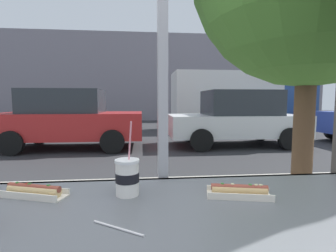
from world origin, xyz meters
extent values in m
plane|color=#2D2D30|center=(0.00, 8.00, 0.00)|extent=(60.00, 60.00, 0.00)
cube|color=#9E998E|center=(0.00, 1.60, 0.06)|extent=(16.00, 2.80, 0.11)
cube|color=#404245|center=(0.00, 0.03, 0.98)|extent=(2.08, 0.02, 0.02)
cube|color=#9E9EA3|center=(0.00, 0.08, 1.76)|extent=(0.05, 0.08, 1.54)
cube|color=gray|center=(0.00, 18.39, 3.16)|extent=(28.00, 1.20, 6.33)
cylinder|color=white|center=(-0.17, -0.18, 1.06)|extent=(0.09, 0.09, 0.14)
cylinder|color=black|center=(-0.17, -0.18, 1.07)|extent=(0.10, 0.10, 0.04)
cylinder|color=black|center=(-0.17, -0.18, 1.13)|extent=(0.09, 0.09, 0.01)
cylinder|color=white|center=(-0.17, -0.18, 1.14)|extent=(0.10, 0.10, 0.01)
cylinder|color=pink|center=(-0.16, -0.19, 1.20)|extent=(0.02, 0.03, 0.20)
cube|color=beige|center=(0.28, -0.25, 0.99)|extent=(0.27, 0.14, 0.01)
cube|color=beige|center=(0.27, -0.29, 1.01)|extent=(0.25, 0.06, 0.03)
cube|color=beige|center=(0.29, -0.20, 1.01)|extent=(0.25, 0.06, 0.03)
cylinder|color=tan|center=(0.28, -0.25, 1.02)|extent=(0.22, 0.09, 0.04)
cylinder|color=brown|center=(0.28, -0.25, 1.03)|extent=(0.22, 0.07, 0.03)
cube|color=beige|center=(0.37, -0.27, 1.04)|extent=(0.01, 0.01, 0.01)
cube|color=beige|center=(0.26, -0.24, 1.04)|extent=(0.01, 0.01, 0.01)
cube|color=#337A2D|center=(0.22, -0.23, 1.04)|extent=(0.02, 0.01, 0.01)
cube|color=beige|center=(0.35, -0.26, 1.04)|extent=(0.01, 0.01, 0.01)
cube|color=#337A2D|center=(0.33, -0.26, 1.04)|extent=(0.02, 0.01, 0.01)
cube|color=silver|center=(-0.55, -0.16, 0.99)|extent=(0.28, 0.17, 0.01)
cube|color=silver|center=(-0.56, -0.20, 1.01)|extent=(0.26, 0.09, 0.03)
cube|color=silver|center=(-0.53, -0.12, 1.01)|extent=(0.26, 0.09, 0.03)
cylinder|color=#DBB77A|center=(-0.55, -0.16, 1.02)|extent=(0.23, 0.11, 0.04)
cylinder|color=brown|center=(-0.55, -0.16, 1.03)|extent=(0.23, 0.10, 0.03)
cube|color=red|center=(-0.57, -0.15, 1.04)|extent=(0.02, 0.01, 0.01)
cube|color=#337A2D|center=(-0.62, -0.13, 1.04)|extent=(0.02, 0.01, 0.01)
cube|color=#337A2D|center=(-0.48, -0.18, 1.04)|extent=(0.01, 0.01, 0.01)
cube|color=#337A2D|center=(-0.57, -0.15, 1.04)|extent=(0.01, 0.01, 0.01)
cylinder|color=white|center=(-0.18, -0.47, 1.00)|extent=(0.16, 0.11, 0.01)
cube|color=red|center=(-2.16, 6.58, 0.69)|extent=(4.11, 1.88, 0.73)
cube|color=#282D33|center=(-2.33, 6.58, 1.39)|extent=(2.14, 1.65, 0.67)
cylinder|color=black|center=(-0.89, 7.51, 0.32)|extent=(0.64, 0.18, 0.64)
cylinder|color=black|center=(-0.89, 5.64, 0.32)|extent=(0.64, 0.18, 0.64)
cylinder|color=black|center=(-3.43, 7.51, 0.32)|extent=(0.64, 0.18, 0.64)
cylinder|color=black|center=(-3.43, 5.64, 0.32)|extent=(0.64, 0.18, 0.64)
cube|color=silver|center=(2.80, 6.58, 0.64)|extent=(4.13, 1.85, 0.64)
cube|color=#282D33|center=(2.95, 6.58, 1.34)|extent=(2.15, 1.63, 0.75)
cylinder|color=black|center=(4.08, 7.50, 0.32)|extent=(0.64, 0.18, 0.64)
cylinder|color=black|center=(4.08, 5.65, 0.32)|extent=(0.64, 0.18, 0.64)
cylinder|color=black|center=(1.52, 7.50, 0.32)|extent=(0.64, 0.18, 0.64)
cylinder|color=black|center=(1.52, 5.65, 0.32)|extent=(0.64, 0.18, 0.64)
cylinder|color=black|center=(6.86, 7.50, 0.32)|extent=(0.64, 0.18, 0.64)
cube|color=silver|center=(3.88, 11.07, 1.61)|extent=(4.93, 2.20, 2.31)
cube|color=navy|center=(7.14, 11.07, 1.40)|extent=(1.90, 2.10, 1.90)
cylinder|color=black|center=(7.14, 12.12, 0.45)|extent=(0.90, 0.24, 0.90)
cylinder|color=black|center=(7.14, 10.02, 0.45)|extent=(0.90, 0.24, 0.90)
cylinder|color=black|center=(3.00, 12.17, 0.45)|extent=(0.90, 0.24, 0.90)
cylinder|color=black|center=(3.00, 9.97, 0.45)|extent=(0.90, 0.24, 0.90)
cylinder|color=brown|center=(1.69, 1.46, 1.13)|extent=(0.22, 0.22, 2.03)
camera|label=1|loc=(-0.11, -1.23, 1.38)|focal=27.64mm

